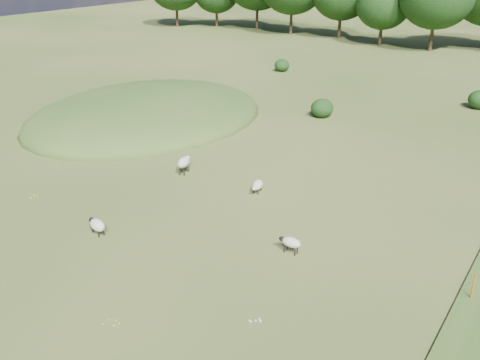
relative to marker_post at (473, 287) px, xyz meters
The scene contains 8 objects.
ground 23.30m from the marker_post, 127.03° to the left, with size 160.00×160.00×0.00m, color #304E18.
mound 28.11m from the marker_post, 157.85° to the left, with size 16.00×20.00×4.00m, color #33561E.
shrubs 28.51m from the marker_post, 118.64° to the left, with size 22.00×14.28×1.51m.
marker_post is the anchor object (origin of this frame).
sheep_0 16.91m from the marker_post, 167.94° to the left, with size 0.87×1.39×0.96m.
sheep_1 7.22m from the marker_post, behind, with size 1.02×0.45×0.74m.
sheep_3 12.17m from the marker_post, 162.63° to the left, with size 0.71×1.20×0.66m.
sheep_4 15.86m from the marker_post, 164.67° to the right, with size 1.28×0.79×0.71m.
Camera 1 is at (16.04, -16.93, 12.01)m, focal length 40.00 mm.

